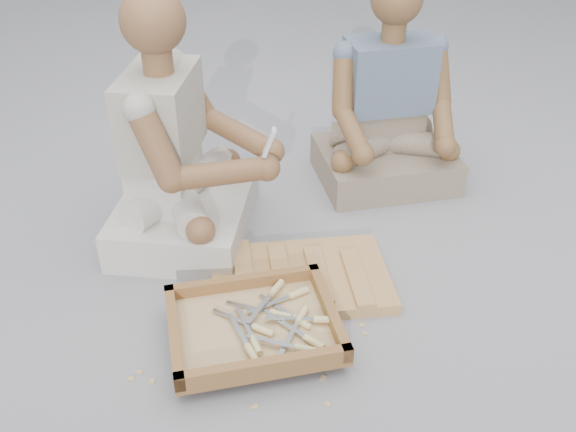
# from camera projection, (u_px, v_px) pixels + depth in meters

# --- Properties ---
(ground) EXTENTS (60.00, 60.00, 0.00)m
(ground) POSITION_uv_depth(u_px,v_px,m) (305.00, 315.00, 2.09)
(ground) COLOR gray
(ground) RESTS_ON ground
(carved_panel) EXTENTS (0.69, 0.55, 0.04)m
(carved_panel) POSITION_uv_depth(u_px,v_px,m) (301.00, 278.00, 2.22)
(carved_panel) COLOR #96653A
(carved_panel) RESTS_ON ground
(tool_tray) EXTENTS (0.62, 0.56, 0.07)m
(tool_tray) POSITION_uv_depth(u_px,v_px,m) (254.00, 326.00, 1.96)
(tool_tray) COLOR brown
(tool_tray) RESTS_ON carved_panel
(chisel_0) EXTENTS (0.18, 0.15, 0.02)m
(chisel_0) POSITION_uv_depth(u_px,v_px,m) (292.00, 295.00, 2.06)
(chisel_0) COLOR silver
(chisel_0) RESTS_ON tool_tray
(chisel_1) EXTENTS (0.22, 0.04, 0.02)m
(chisel_1) POSITION_uv_depth(u_px,v_px,m) (318.00, 319.00, 1.96)
(chisel_1) COLOR silver
(chisel_1) RESTS_ON tool_tray
(chisel_2) EXTENTS (0.22, 0.05, 0.02)m
(chisel_2) POSITION_uv_depth(u_px,v_px,m) (300.00, 348.00, 1.85)
(chisel_2) COLOR silver
(chisel_2) RESTS_ON tool_tray
(chisel_3) EXTENTS (0.21, 0.10, 0.02)m
(chisel_3) POSITION_uv_depth(u_px,v_px,m) (257.00, 328.00, 1.94)
(chisel_3) COLOR silver
(chisel_3) RESTS_ON tool_tray
(chisel_4) EXTENTS (0.13, 0.20, 0.02)m
(chisel_4) POSITION_uv_depth(u_px,v_px,m) (249.00, 349.00, 1.85)
(chisel_4) COLOR silver
(chisel_4) RESTS_ON tool_tray
(chisel_5) EXTENTS (0.09, 0.21, 0.02)m
(chisel_5) POSITION_uv_depth(u_px,v_px,m) (273.00, 291.00, 2.06)
(chisel_5) COLOR silver
(chisel_5) RESTS_ON tool_tray
(chisel_6) EXTENTS (0.19, 0.14, 0.02)m
(chisel_6) POSITION_uv_depth(u_px,v_px,m) (308.00, 339.00, 1.89)
(chisel_6) COLOR silver
(chisel_6) RESTS_ON tool_tray
(chisel_7) EXTENTS (0.07, 0.22, 0.02)m
(chisel_7) POSITION_uv_depth(u_px,v_px,m) (299.00, 319.00, 1.96)
(chisel_7) COLOR silver
(chisel_7) RESTS_ON tool_tray
(chisel_8) EXTENTS (0.12, 0.20, 0.02)m
(chisel_8) POSITION_uv_depth(u_px,v_px,m) (254.00, 341.00, 1.89)
(chisel_8) COLOR silver
(chisel_8) RESTS_ON tool_tray
(chisel_9) EXTENTS (0.19, 0.14, 0.02)m
(chisel_9) POSITION_uv_depth(u_px,v_px,m) (297.00, 319.00, 1.98)
(chisel_9) COLOR silver
(chisel_9) RESTS_ON tool_tray
(chisel_10) EXTENTS (0.22, 0.06, 0.02)m
(chisel_10) POSITION_uv_depth(u_px,v_px,m) (274.00, 313.00, 2.00)
(chisel_10) COLOR silver
(chisel_10) RESTS_ON tool_tray
(wood_chip_0) EXTENTS (0.02, 0.02, 0.00)m
(wood_chip_0) POSITION_uv_depth(u_px,v_px,m) (152.00, 381.00, 1.86)
(wood_chip_0) COLOR tan
(wood_chip_0) RESTS_ON ground
(wood_chip_1) EXTENTS (0.02, 0.02, 0.00)m
(wood_chip_1) POSITION_uv_depth(u_px,v_px,m) (292.00, 340.00, 2.00)
(wood_chip_1) COLOR tan
(wood_chip_1) RESTS_ON ground
(wood_chip_2) EXTENTS (0.02, 0.02, 0.00)m
(wood_chip_2) POSITION_uv_depth(u_px,v_px,m) (312.00, 279.00, 2.24)
(wood_chip_2) COLOR tan
(wood_chip_2) RESTS_ON ground
(wood_chip_3) EXTENTS (0.02, 0.02, 0.00)m
(wood_chip_3) POSITION_uv_depth(u_px,v_px,m) (328.00, 301.00, 2.15)
(wood_chip_3) COLOR tan
(wood_chip_3) RESTS_ON ground
(wood_chip_4) EXTENTS (0.02, 0.02, 0.00)m
(wood_chip_4) POSITION_uv_depth(u_px,v_px,m) (139.00, 372.00, 1.88)
(wood_chip_4) COLOR tan
(wood_chip_4) RESTS_ON ground
(wood_chip_5) EXTENTS (0.02, 0.02, 0.00)m
(wood_chip_5) POSITION_uv_depth(u_px,v_px,m) (271.00, 337.00, 2.01)
(wood_chip_5) COLOR tan
(wood_chip_5) RESTS_ON ground
(wood_chip_6) EXTENTS (0.02, 0.02, 0.00)m
(wood_chip_6) POSITION_uv_depth(u_px,v_px,m) (294.00, 308.00, 2.12)
(wood_chip_6) COLOR tan
(wood_chip_6) RESTS_ON ground
(wood_chip_7) EXTENTS (0.02, 0.02, 0.00)m
(wood_chip_7) POSITION_uv_depth(u_px,v_px,m) (327.00, 404.00, 1.79)
(wood_chip_7) COLOR tan
(wood_chip_7) RESTS_ON ground
(wood_chip_8) EXTENTS (0.02, 0.02, 0.00)m
(wood_chip_8) POSITION_uv_depth(u_px,v_px,m) (323.00, 378.00, 1.87)
(wood_chip_8) COLOR tan
(wood_chip_8) RESTS_ON ground
(wood_chip_9) EXTENTS (0.02, 0.02, 0.00)m
(wood_chip_9) POSITION_uv_depth(u_px,v_px,m) (362.00, 325.00, 2.05)
(wood_chip_9) COLOR tan
(wood_chip_9) RESTS_ON ground
(wood_chip_10) EXTENTS (0.02, 0.02, 0.00)m
(wood_chip_10) POSITION_uv_depth(u_px,v_px,m) (313.00, 295.00, 2.17)
(wood_chip_10) COLOR tan
(wood_chip_10) RESTS_ON ground
(wood_chip_11) EXTENTS (0.02, 0.02, 0.00)m
(wood_chip_11) POSITION_uv_depth(u_px,v_px,m) (175.00, 267.00, 2.30)
(wood_chip_11) COLOR tan
(wood_chip_11) RESTS_ON ground
(wood_chip_12) EXTENTS (0.02, 0.02, 0.00)m
(wood_chip_12) POSITION_uv_depth(u_px,v_px,m) (212.00, 295.00, 2.17)
(wood_chip_12) COLOR tan
(wood_chip_12) RESTS_ON ground
(wood_chip_13) EXTENTS (0.02, 0.02, 0.00)m
(wood_chip_13) POSITION_uv_depth(u_px,v_px,m) (255.00, 407.00, 1.78)
(wood_chip_13) COLOR tan
(wood_chip_13) RESTS_ON ground
(wood_chip_14) EXTENTS (0.02, 0.02, 0.00)m
(wood_chip_14) POSITION_uv_depth(u_px,v_px,m) (365.00, 333.00, 2.02)
(wood_chip_14) COLOR tan
(wood_chip_14) RESTS_ON ground
(wood_chip_15) EXTENTS (0.02, 0.02, 0.00)m
(wood_chip_15) POSITION_uv_depth(u_px,v_px,m) (131.00, 379.00, 1.86)
(wood_chip_15) COLOR tan
(wood_chip_15) RESTS_ON ground
(craftsman) EXTENTS (0.62, 0.60, 0.92)m
(craftsman) POSITION_uv_depth(u_px,v_px,m) (179.00, 160.00, 2.32)
(craftsman) COLOR beige
(craftsman) RESTS_ON ground
(companion) EXTENTS (0.68, 0.61, 0.87)m
(companion) POSITION_uv_depth(u_px,v_px,m) (388.00, 117.00, 2.67)
(companion) COLOR gray
(companion) RESTS_ON ground
(mobile_phone) EXTENTS (0.05, 0.05, 0.10)m
(mobile_phone) POSITION_uv_depth(u_px,v_px,m) (269.00, 142.00, 2.16)
(mobile_phone) COLOR silver
(mobile_phone) RESTS_ON craftsman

